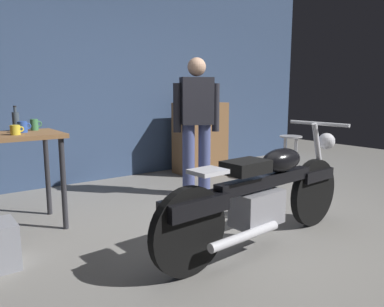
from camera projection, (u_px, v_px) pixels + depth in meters
ground_plane at (239, 235)px, 3.34m from camera, size 12.00×12.00×0.00m
back_wall at (105, 72)px, 5.30m from camera, size 8.00×0.12×3.10m
motorcycle at (263, 193)px, 3.05m from camera, size 2.19×0.60×1.00m
person_standing at (197, 121)px, 4.49m from camera, size 0.53×0.35×1.67m
shop_stool at (290, 146)px, 5.38m from camera, size 0.32×0.32×0.64m
wooden_dresser at (200, 138)px, 5.86m from camera, size 0.80×0.47×1.10m
mug_yellow_tall at (15, 130)px, 3.24m from camera, size 0.11×0.08×0.09m
mug_green_speckled at (35, 125)px, 3.62m from camera, size 0.11×0.07×0.11m
mug_blue_enamel at (23, 127)px, 3.43m from camera, size 0.12×0.09×0.10m
bottle at (16, 121)px, 3.54m from camera, size 0.06×0.06×0.24m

